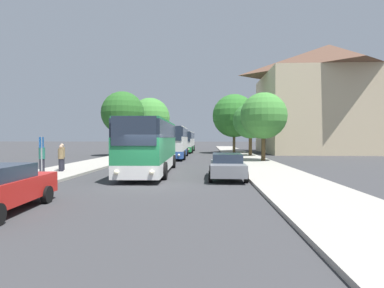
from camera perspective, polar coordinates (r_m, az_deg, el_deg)
The scene contains 17 objects.
ground_plane at distance 15.17m, azimuth -7.64°, elevation -7.71°, with size 300.00×300.00×0.00m, color #38383A.
sidewalk_left at distance 17.81m, azimuth -30.52°, elevation -6.29°, with size 4.00×120.00×0.15m, color #A39E93.
sidewalk_right at distance 15.51m, azimuth 18.93°, elevation -7.29°, with size 4.00×120.00×0.15m, color #A39E93.
building_right_background at distance 50.27m, azimuth 24.57°, elevation 7.82°, with size 19.35×15.11×16.38m.
bus_front at distance 20.07m, azimuth -7.83°, elevation -0.27°, with size 3.01×10.95×3.43m.
bus_middle at distance 34.28m, azimuth -3.32°, elevation 0.45°, with size 2.98×11.13×3.51m.
bus_rear at distance 48.07m, azimuth -1.29°, elevation 0.52°, with size 2.80×11.84×3.23m.
parked_car_right_near at distance 17.22m, azimuth 6.69°, elevation -4.10°, with size 2.13×4.66×1.43m.
bus_stop_sign at distance 18.76m, azimuth -26.74°, elevation -1.28°, with size 0.08×0.45×2.28m.
pedestrian_waiting_near at distance 20.83m, azimuth -26.67°, elevation -2.40°, with size 0.36×0.36×1.83m.
pedestrian_waiting_far at distance 21.33m, azimuth -23.68°, elevation -2.48°, with size 0.36×0.36×1.70m.
pedestrian_walking_back at distance 22.20m, azimuth -23.50°, elevation -2.21°, with size 0.36×0.36×1.79m.
tree_left_near at distance 38.97m, azimuth -13.05°, elevation 5.79°, with size 5.38×5.38×8.00m.
tree_left_far at distance 48.32m, azimuth -7.99°, elevation 4.98°, with size 6.31×6.31×8.50m.
tree_right_near at distance 37.02m, azimuth 11.07°, elevation 4.33°, with size 4.28×4.28×6.36m.
tree_right_mid at distance 29.23m, azimuth 13.47°, elevation 5.23°, with size 4.39×4.39×6.46m.
tree_right_far at distance 44.33m, azimuth 8.03°, elevation 5.34°, with size 6.30×6.30×8.52m.
Camera 1 is at (2.73, -14.74, 2.37)m, focal length 28.00 mm.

